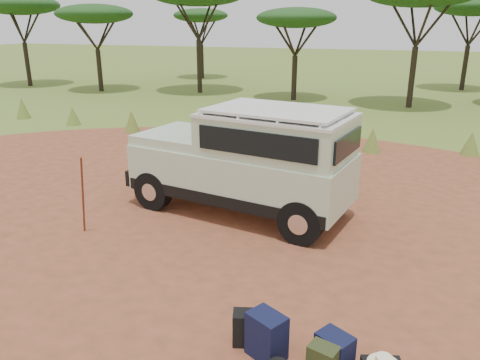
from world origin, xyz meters
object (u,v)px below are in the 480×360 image
(backpack_navy, at_px, (267,336))
(walking_staff, at_px, (83,196))
(backpack_black, at_px, (246,328))
(safari_vehicle, at_px, (247,163))
(duffel_navy, at_px, (334,352))

(backpack_navy, bearing_deg, walking_staff, -178.57)
(backpack_black, bearing_deg, walking_staff, 135.77)
(safari_vehicle, relative_size, duffel_navy, 11.15)
(walking_staff, distance_m, backpack_navy, 5.00)
(safari_vehicle, distance_m, backpack_black, 4.60)
(duffel_navy, bearing_deg, safari_vehicle, 150.41)
(backpack_black, relative_size, backpack_navy, 0.77)
(backpack_navy, bearing_deg, duffel_navy, 34.32)
(duffel_navy, bearing_deg, walking_staff, -173.05)
(backpack_black, distance_m, backpack_navy, 0.37)
(safari_vehicle, height_order, backpack_black, safari_vehicle)
(walking_staff, xyz_separation_m, backpack_black, (4.11, -2.09, -0.59))
(safari_vehicle, relative_size, backpack_navy, 8.47)
(safari_vehicle, distance_m, walking_staff, 3.45)
(walking_staff, bearing_deg, safari_vehicle, -14.70)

